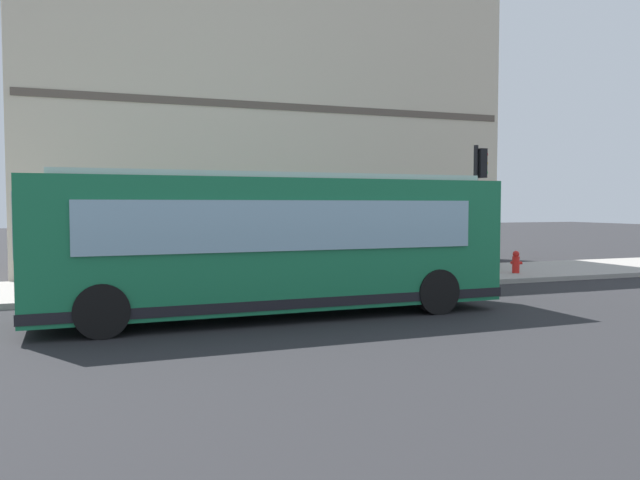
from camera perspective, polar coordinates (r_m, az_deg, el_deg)
name	(u,v)px	position (r m, az deg, el deg)	size (l,w,h in m)	color
ground	(378,307)	(15.07, 5.22, -6.04)	(120.00, 120.00, 0.00)	#262628
sidewalk_curb	(308,281)	(19.58, -1.06, -3.68)	(4.68, 40.00, 0.15)	#9E9991
building_corner	(258,133)	(25.18, -5.55, 9.52)	(7.06, 17.17, 10.42)	beige
city_bus_nearside	(273,244)	(13.76, -4.27, -0.39)	(2.74, 10.08, 3.07)	#197247
traffic_light_near_corner	(479,186)	(20.25, 14.10, 4.75)	(0.32, 0.49, 4.10)	black
fire_hydrant	(516,262)	(22.06, 17.21, -1.91)	(0.35, 0.35, 0.74)	red
pedestrian_walking_along_curb	(433,243)	(23.27, 10.14, -0.25)	(0.32, 0.32, 1.57)	#3F8C4C
pedestrian_by_light_pole	(376,247)	(19.51, 5.09, -0.61)	(0.32, 0.32, 1.70)	black
pedestrian_near_building_entrance	(37,249)	(20.16, -24.13, -0.75)	(0.32, 0.32, 1.70)	#3359A5
newspaper_vending_box	(201,266)	(19.05, -10.68, -2.32)	(0.44, 0.43, 0.90)	#BF3F19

